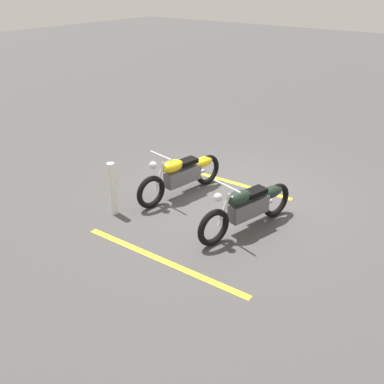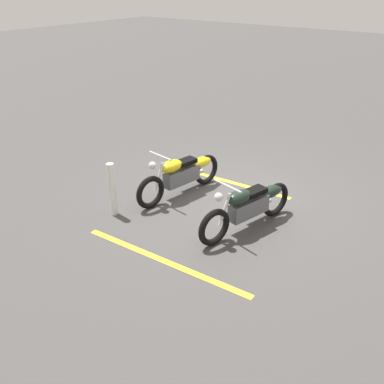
{
  "view_description": "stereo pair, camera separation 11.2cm",
  "coord_description": "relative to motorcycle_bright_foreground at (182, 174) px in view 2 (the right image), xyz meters",
  "views": [
    {
      "loc": [
        6.85,
        4.25,
        4.15
      ],
      "look_at": [
        1.37,
        0.0,
        0.65
      ],
      "focal_mm": 40.73,
      "sensor_mm": 36.0,
      "label": 1
    },
    {
      "loc": [
        6.92,
        4.16,
        4.15
      ],
      "look_at": [
        1.37,
        0.0,
        0.65
      ],
      "focal_mm": 40.73,
      "sensor_mm": 36.0,
      "label": 2
    }
  ],
  "objects": [
    {
      "name": "parking_stripe_mid",
      "position": [
        2.05,
        1.23,
        -0.46
      ],
      "size": [
        0.27,
        3.2,
        0.01
      ],
      "primitive_type": "cube",
      "rotation": [
        0.0,
        0.0,
        1.62
      ],
      "color": "yellow",
      "rests_on": "ground"
    },
    {
      "name": "motorcycle_dark_foreground",
      "position": [
        0.35,
        1.79,
        0.0
      ],
      "size": [
        2.2,
        0.74,
        1.04
      ],
      "rotation": [
        0.0,
        0.0,
        -0.23
      ],
      "color": "black",
      "rests_on": "ground"
    },
    {
      "name": "parking_stripe_near",
      "position": [
        -1.09,
        0.33,
        -0.46
      ],
      "size": [
        0.27,
        3.2,
        0.01
      ],
      "primitive_type": "cube",
      "rotation": [
        0.0,
        0.0,
        1.62
      ],
      "color": "yellow",
      "rests_on": "ground"
    },
    {
      "name": "motorcycle_bright_foreground",
      "position": [
        0.0,
        0.0,
        0.0
      ],
      "size": [
        2.22,
        0.64,
        1.04
      ],
      "rotation": [
        0.0,
        0.0,
        -0.15
      ],
      "color": "black",
      "rests_on": "ground"
    },
    {
      "name": "ground_plane",
      "position": [
        -0.54,
        0.89,
        -0.46
      ],
      "size": [
        60.0,
        60.0,
        0.0
      ],
      "primitive_type": "plane",
      "color": "#474444"
    },
    {
      "name": "bollard_post",
      "position": [
        1.44,
        -0.52,
        0.06
      ],
      "size": [
        0.14,
        0.14,
        1.05
      ],
      "primitive_type": "cylinder",
      "color": "white",
      "rests_on": "ground"
    }
  ]
}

